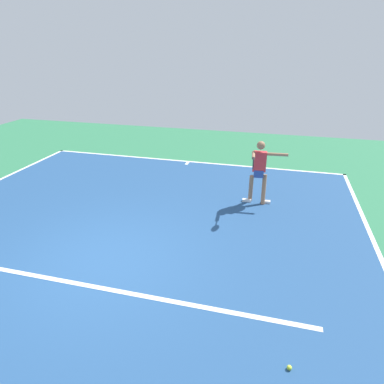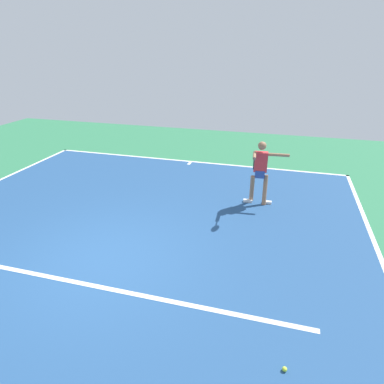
# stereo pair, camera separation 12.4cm
# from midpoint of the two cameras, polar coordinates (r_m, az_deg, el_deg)

# --- Properties ---
(ground_plane) EXTENTS (22.85, 22.85, 0.00)m
(ground_plane) POSITION_cam_midpoint_polar(r_m,az_deg,el_deg) (7.00, -14.43, -11.18)
(ground_plane) COLOR #2D754C
(court_surface) EXTENTS (10.78, 12.87, 0.00)m
(court_surface) POSITION_cam_midpoint_polar(r_m,az_deg,el_deg) (7.00, -14.43, -11.17)
(court_surface) COLOR navy
(court_surface) RESTS_ON ground_plane
(court_line_baseline_near) EXTENTS (10.78, 0.10, 0.01)m
(court_line_baseline_near) POSITION_cam_midpoint_polar(r_m,az_deg,el_deg) (12.32, 0.13, 5.23)
(court_line_baseline_near) COLOR white
(court_line_baseline_near) RESTS_ON ground_plane
(court_line_service) EXTENTS (8.08, 0.10, 0.01)m
(court_line_service) POSITION_cam_midpoint_polar(r_m,az_deg,el_deg) (6.50, -17.70, -14.63)
(court_line_service) COLOR white
(court_line_service) RESTS_ON ground_plane
(court_line_centre_mark) EXTENTS (0.10, 0.30, 0.01)m
(court_line_centre_mark) POSITION_cam_midpoint_polar(r_m,az_deg,el_deg) (12.14, -0.13, 4.94)
(court_line_centre_mark) COLOR white
(court_line_centre_mark) RESTS_ON ground_plane
(tennis_player) EXTENTS (1.07, 1.19, 1.71)m
(tennis_player) POSITION_cam_midpoint_polar(r_m,az_deg,el_deg) (8.85, 11.98, 3.82)
(tennis_player) COLOR #9E7051
(tennis_player) RESTS_ON ground_plane
(tennis_ball_near_player) EXTENTS (0.07, 0.07, 0.07)m
(tennis_ball_near_player) POSITION_cam_midpoint_polar(r_m,az_deg,el_deg) (5.11, 16.27, -27.01)
(tennis_ball_near_player) COLOR #C6E53D
(tennis_ball_near_player) RESTS_ON ground_plane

